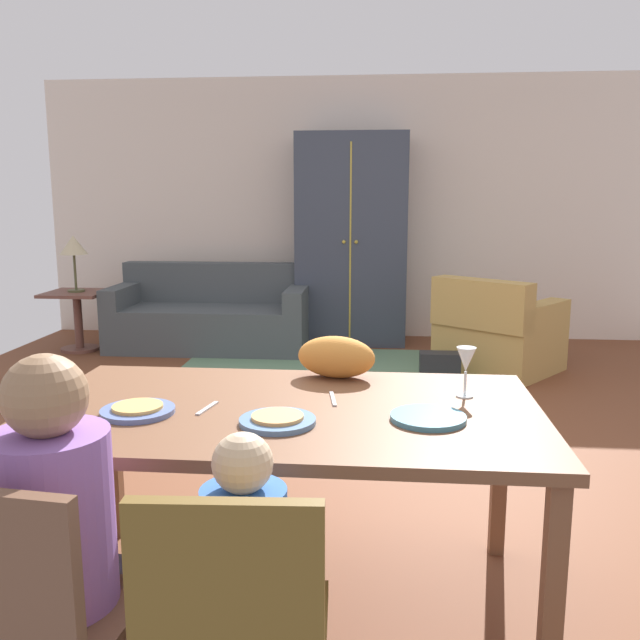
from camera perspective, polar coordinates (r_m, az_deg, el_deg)
name	(u,v)px	position (r m, az deg, el deg)	size (l,w,h in m)	color
ground_plane	(330,437)	(4.32, 0.83, -9.84)	(6.59, 6.31, 0.02)	brown
back_wall	(354,209)	(7.26, 2.85, 9.31)	(6.59, 0.10, 2.70)	beige
dining_table	(286,425)	(2.41, -2.92, -8.85)	(1.78, 1.01, 0.76)	brown
plate_near_man	(138,411)	(2.39, -15.11, -7.41)	(0.25, 0.25, 0.02)	#586DA8
pizza_near_man	(138,407)	(2.39, -15.13, -7.07)	(0.17, 0.17, 0.01)	#DAA652
plate_near_child	(278,421)	(2.22, -3.60, -8.50)	(0.25, 0.25, 0.02)	#557AA6
pizza_near_child	(278,417)	(2.21, -3.60, -8.13)	(0.17, 0.17, 0.01)	#DB9A53
plate_near_woman	(428,418)	(2.27, 9.11, -8.13)	(0.25, 0.25, 0.02)	teal
wine_glass	(466,362)	(2.52, 12.21, -3.45)	(0.07, 0.07, 0.19)	silver
fork	(207,408)	(2.39, -9.49, -7.34)	(0.02, 0.15, 0.01)	silver
knife	(333,399)	(2.46, 1.11, -6.66)	(0.01, 0.17, 0.01)	silver
dining_chair_man	(28,620)	(1.89, -23.38, -22.20)	(0.46, 0.46, 0.87)	brown
person_man	(66,572)	(2.01, -20.60, -19.28)	(0.31, 0.41, 1.11)	#3D4155
dining_chair_child	(235,632)	(1.73, -7.15, -24.67)	(0.44, 0.44, 0.87)	brown
person_child	(248,611)	(1.91, -6.13, -23.23)	(0.22, 0.29, 0.92)	#3C3141
cat	(336,357)	(2.74, 1.38, -3.13)	(0.32, 0.16, 0.17)	orange
area_rug	(328,371)	(5.82, 0.64, -4.36)	(2.60, 1.80, 0.01)	slate
couch	(211,317)	(6.79, -9.14, 0.22)	(1.92, 0.86, 0.82)	#444B4E
armchair	(497,335)	(5.97, 14.71, -1.23)	(1.20, 1.20, 0.82)	tan
armoire	(351,240)	(6.88, 2.66, 6.75)	(1.10, 0.59, 2.10)	#363D4C
side_table	(78,312)	(6.96, -19.76, 0.61)	(0.56, 0.56, 0.58)	brown
table_lamp	(73,247)	(6.88, -20.08, 5.80)	(0.26, 0.26, 0.54)	#4E4E2F
handbag	(440,368)	(5.50, 10.06, -4.04)	(0.32, 0.16, 0.26)	#242528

